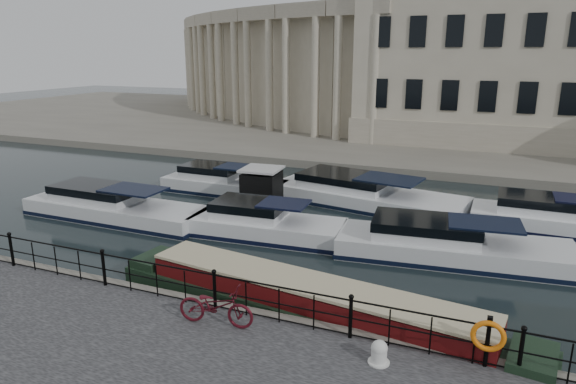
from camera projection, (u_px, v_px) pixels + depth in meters
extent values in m
plane|color=black|center=(251.00, 293.00, 16.90)|extent=(160.00, 160.00, 0.00)
cube|color=#6B665B|center=(424.00, 127.00, 51.55)|extent=(120.00, 42.00, 0.55)
cylinder|color=black|center=(12.00, 251.00, 17.56)|extent=(0.10, 0.10, 1.10)
sphere|color=black|center=(9.00, 234.00, 17.40)|extent=(0.14, 0.14, 0.14)
cylinder|color=black|center=(104.00, 269.00, 16.08)|extent=(0.10, 0.10, 1.10)
sphere|color=black|center=(102.00, 251.00, 15.92)|extent=(0.14, 0.14, 0.14)
cylinder|color=black|center=(215.00, 291.00, 14.60)|extent=(0.10, 0.10, 1.10)
sphere|color=black|center=(214.00, 272.00, 14.44)|extent=(0.14, 0.14, 0.14)
cylinder|color=black|center=(351.00, 318.00, 13.12)|extent=(0.10, 0.10, 1.10)
sphere|color=black|center=(351.00, 297.00, 12.97)|extent=(0.14, 0.14, 0.14)
cylinder|color=black|center=(521.00, 352.00, 11.65)|extent=(0.10, 0.10, 1.10)
sphere|color=black|center=(524.00, 329.00, 11.49)|extent=(0.14, 0.14, 0.14)
cylinder|color=black|center=(214.00, 275.00, 14.47)|extent=(24.00, 0.05, 0.05)
cylinder|color=black|center=(215.00, 291.00, 14.60)|extent=(24.00, 0.04, 0.04)
cylinder|color=black|center=(215.00, 306.00, 14.73)|extent=(24.00, 0.04, 0.04)
cube|color=#ADA38C|center=(494.00, 53.00, 42.05)|extent=(20.00, 14.00, 14.00)
cube|color=#9E937F|center=(487.00, 126.00, 43.65)|extent=(20.30, 14.30, 2.00)
cube|color=#ADA38C|center=(370.00, 71.00, 42.36)|extent=(5.73, 4.06, 11.00)
cube|color=#9E937F|center=(362.00, 7.00, 39.47)|extent=(5.62, 2.73, 1.20)
cylinder|color=#ADA38C|center=(375.00, 81.00, 39.58)|extent=(0.70, 0.70, 9.80)
cylinder|color=#ADA38C|center=(337.00, 80.00, 41.40)|extent=(0.70, 0.70, 9.80)
cube|color=#ADA38C|center=(319.00, 70.00, 45.45)|extent=(5.90, 4.56, 11.00)
cube|color=#9E937F|center=(305.00, 10.00, 42.71)|extent=(5.62, 3.30, 1.20)
cylinder|color=#ADA38C|center=(315.00, 79.00, 42.71)|extent=(0.70, 0.70, 9.80)
cylinder|color=#ADA38C|center=(286.00, 77.00, 44.83)|extent=(0.70, 0.70, 9.80)
cube|color=#ADA38C|center=(279.00, 69.00, 48.99)|extent=(5.99, 4.99, 11.00)
cube|color=#9E937F|center=(262.00, 14.00, 46.41)|extent=(5.55, 3.83, 1.20)
cylinder|color=#ADA38C|center=(269.00, 76.00, 46.33)|extent=(0.70, 0.70, 9.80)
cylinder|color=#ADA38C|center=(248.00, 75.00, 48.71)|extent=(0.70, 0.70, 9.80)
cube|color=#ADA38C|center=(249.00, 67.00, 52.92)|extent=(5.99, 5.36, 11.00)
cube|color=#9E937F|center=(231.00, 17.00, 50.53)|extent=(5.40, 4.29, 1.20)
cylinder|color=#ADA38C|center=(235.00, 74.00, 50.38)|extent=(0.70, 0.70, 9.80)
cylinder|color=#ADA38C|center=(220.00, 73.00, 52.99)|extent=(0.70, 0.70, 9.80)
cube|color=#ADA38C|center=(229.00, 66.00, 57.18)|extent=(5.91, 5.64, 11.00)
cube|color=#9E937F|center=(210.00, 19.00, 54.99)|extent=(5.16, 4.70, 1.20)
cylinder|color=#ADA38C|center=(212.00, 72.00, 54.80)|extent=(0.70, 0.70, 9.80)
cylinder|color=#ADA38C|center=(202.00, 71.00, 57.61)|extent=(0.70, 0.70, 9.80)
cube|color=#ADA38C|center=(216.00, 65.00, 61.73)|extent=(5.74, 5.85, 11.00)
cube|color=#9E937F|center=(197.00, 22.00, 59.74)|extent=(4.86, 5.04, 1.20)
cylinder|color=#ADA38C|center=(197.00, 71.00, 59.53)|extent=(0.70, 0.70, 9.80)
cylinder|color=#ADA38C|center=(192.00, 70.00, 62.50)|extent=(0.70, 0.70, 9.80)
cube|color=#ADA38C|center=(209.00, 64.00, 66.48)|extent=(5.49, 5.97, 11.00)
cube|color=#9E937F|center=(191.00, 24.00, 64.71)|extent=(4.48, 5.30, 1.20)
cylinder|color=#ADA38C|center=(190.00, 69.00, 64.51)|extent=(0.70, 0.70, 9.80)
cylinder|color=#ADA38C|center=(188.00, 68.00, 67.59)|extent=(0.70, 0.70, 9.80)
cube|color=#ADA38C|center=(208.00, 63.00, 71.37)|extent=(5.16, 6.00, 11.00)
cube|color=#9E937F|center=(192.00, 26.00, 69.83)|extent=(4.04, 5.49, 1.20)
cylinder|color=#ADA38C|center=(189.00, 68.00, 69.66)|extent=(0.70, 0.70, 9.80)
cylinder|color=#ADA38C|center=(190.00, 67.00, 72.80)|extent=(0.70, 0.70, 9.80)
cube|color=#ADA38C|center=(211.00, 62.00, 76.33)|extent=(4.76, 5.95, 11.00)
cube|color=#9E937F|center=(196.00, 28.00, 75.03)|extent=(3.54, 5.60, 1.20)
cylinder|color=#ADA38C|center=(192.00, 67.00, 74.91)|extent=(0.70, 0.70, 9.80)
cylinder|color=#ADA38C|center=(196.00, 66.00, 78.07)|extent=(0.70, 0.70, 9.80)
imported|color=#490D16|center=(216.00, 306.00, 13.74)|extent=(2.20, 0.99, 1.12)
cylinder|color=silver|center=(379.00, 355.00, 12.14)|extent=(0.37, 0.37, 0.39)
sphere|color=silver|center=(379.00, 348.00, 12.08)|extent=(0.39, 0.39, 0.39)
cylinder|color=silver|center=(379.00, 362.00, 12.18)|extent=(0.52, 0.52, 0.04)
cylinder|color=black|center=(487.00, 342.00, 11.90)|extent=(0.10, 0.10, 1.25)
cube|color=black|center=(490.00, 318.00, 11.73)|extent=(0.12, 0.12, 0.08)
torus|color=orange|center=(488.00, 336.00, 11.77)|extent=(0.79, 0.12, 0.79)
cube|color=black|center=(308.00, 315.00, 15.30)|extent=(13.49, 3.49, 0.80)
cube|color=#520B0D|center=(308.00, 295.00, 15.12)|extent=(10.80, 2.88, 0.62)
cube|color=#C3B58D|center=(309.00, 283.00, 15.02)|extent=(10.81, 2.94, 0.09)
cube|color=#6B665B|center=(262.00, 208.00, 25.92)|extent=(2.74, 2.34, 0.21)
cube|color=black|center=(262.00, 188.00, 25.64)|extent=(1.85, 1.85, 1.54)
cube|color=silver|center=(262.00, 169.00, 25.39)|extent=(2.03, 2.03, 0.10)
cube|color=silver|center=(117.00, 215.00, 24.33)|extent=(9.23, 2.73, 1.20)
cube|color=black|center=(117.00, 216.00, 24.35)|extent=(9.32, 2.76, 0.18)
cube|color=silver|center=(97.00, 195.00, 24.52)|extent=(4.16, 2.21, 0.90)
cube|color=black|center=(134.00, 190.00, 23.55)|extent=(2.78, 1.87, 0.08)
cube|color=white|center=(267.00, 232.00, 21.99)|extent=(6.70, 2.89, 1.20)
cube|color=black|center=(267.00, 234.00, 22.01)|extent=(6.77, 2.92, 0.18)
cube|color=white|center=(249.00, 211.00, 22.01)|extent=(3.08, 2.21, 0.90)
cube|color=black|center=(284.00, 204.00, 21.39)|extent=(2.08, 1.85, 0.08)
cube|color=silver|center=(453.00, 254.00, 19.58)|extent=(8.93, 3.64, 1.20)
cube|color=black|center=(452.00, 256.00, 19.60)|extent=(9.02, 3.68, 0.18)
cube|color=silver|center=(426.00, 231.00, 19.63)|extent=(4.13, 2.63, 0.90)
cube|color=black|center=(485.00, 223.00, 18.94)|extent=(2.80, 2.17, 0.08)
cube|color=silver|center=(225.00, 189.00, 28.80)|extent=(6.97, 2.40, 1.20)
cube|color=black|center=(225.00, 191.00, 28.82)|extent=(7.04, 2.42, 0.18)
cube|color=silver|center=(211.00, 173.00, 28.88)|extent=(3.14, 1.96, 0.90)
cube|color=black|center=(237.00, 167.00, 28.12)|extent=(2.09, 1.67, 0.08)
cube|color=white|center=(366.00, 202.00, 26.43)|extent=(10.40, 4.92, 1.20)
cube|color=black|center=(366.00, 203.00, 26.45)|extent=(10.51, 4.97, 0.18)
cube|color=white|center=(345.00, 182.00, 26.82)|extent=(4.89, 3.41, 0.90)
cube|color=black|center=(389.00, 179.00, 25.45)|extent=(3.34, 2.76, 0.08)
cube|color=white|center=(555.00, 227.00, 22.66)|extent=(7.03, 2.50, 1.20)
cube|color=black|center=(555.00, 228.00, 22.68)|extent=(7.10, 2.53, 0.18)
cube|color=white|center=(536.00, 206.00, 22.74)|extent=(3.17, 2.05, 0.90)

